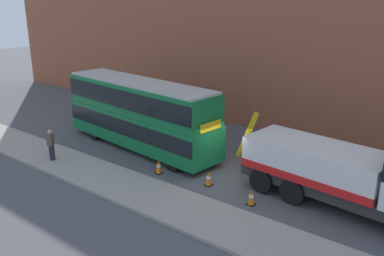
{
  "coord_description": "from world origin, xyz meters",
  "views": [
    {
      "loc": [
        10.18,
        -16.2,
        8.66
      ],
      "look_at": [
        -2.6,
        0.16,
        2.0
      ],
      "focal_mm": 38.37,
      "sensor_mm": 36.0,
      "label": 1
    }
  ],
  "objects_px": {
    "double_decker_bus": "(140,112)",
    "traffic_cone_midway": "(209,179)",
    "pedestrian_onlooker": "(51,145)",
    "traffic_cone_near_bus": "(159,167)",
    "traffic_cone_near_truck": "(251,197)",
    "recovery_tow_truck": "(356,173)"
  },
  "relations": [
    {
      "from": "double_decker_bus",
      "to": "traffic_cone_midway",
      "type": "xyz_separation_m",
      "value": [
        6.25,
        -1.73,
        -1.89
      ]
    },
    {
      "from": "pedestrian_onlooker",
      "to": "traffic_cone_near_bus",
      "type": "xyz_separation_m",
      "value": [
        5.59,
        2.47,
        -0.64
      ]
    },
    {
      "from": "traffic_cone_near_bus",
      "to": "traffic_cone_midway",
      "type": "height_order",
      "value": "same"
    },
    {
      "from": "traffic_cone_near_truck",
      "to": "recovery_tow_truck",
      "type": "bearing_deg",
      "value": 29.95
    },
    {
      "from": "recovery_tow_truck",
      "to": "traffic_cone_midway",
      "type": "xyz_separation_m",
      "value": [
        -6.21,
        -1.68,
        -1.42
      ]
    },
    {
      "from": "pedestrian_onlooker",
      "to": "traffic_cone_midway",
      "type": "xyz_separation_m",
      "value": [
        8.44,
        2.89,
        -0.64
      ]
    },
    {
      "from": "recovery_tow_truck",
      "to": "traffic_cone_near_truck",
      "type": "distance_m",
      "value": 4.42
    },
    {
      "from": "pedestrian_onlooker",
      "to": "traffic_cone_near_bus",
      "type": "distance_m",
      "value": 6.15
    },
    {
      "from": "recovery_tow_truck",
      "to": "traffic_cone_near_truck",
      "type": "bearing_deg",
      "value": -144.4
    },
    {
      "from": "recovery_tow_truck",
      "to": "traffic_cone_near_bus",
      "type": "relative_size",
      "value": 14.21
    },
    {
      "from": "traffic_cone_near_bus",
      "to": "traffic_cone_midway",
      "type": "xyz_separation_m",
      "value": [
        2.85,
        0.42,
        0.0
      ]
    },
    {
      "from": "recovery_tow_truck",
      "to": "traffic_cone_near_truck",
      "type": "xyz_separation_m",
      "value": [
        -3.63,
        -2.09,
        -1.42
      ]
    },
    {
      "from": "recovery_tow_truck",
      "to": "double_decker_bus",
      "type": "height_order",
      "value": "double_decker_bus"
    },
    {
      "from": "double_decker_bus",
      "to": "pedestrian_onlooker",
      "type": "height_order",
      "value": "double_decker_bus"
    },
    {
      "from": "double_decker_bus",
      "to": "traffic_cone_midway",
      "type": "distance_m",
      "value": 6.75
    },
    {
      "from": "double_decker_bus",
      "to": "traffic_cone_near_bus",
      "type": "bearing_deg",
      "value": -26.69
    },
    {
      "from": "pedestrian_onlooker",
      "to": "traffic_cone_near_truck",
      "type": "distance_m",
      "value": 11.32
    },
    {
      "from": "traffic_cone_near_bus",
      "to": "traffic_cone_midway",
      "type": "distance_m",
      "value": 2.88
    },
    {
      "from": "traffic_cone_midway",
      "to": "traffic_cone_near_truck",
      "type": "height_order",
      "value": "same"
    },
    {
      "from": "pedestrian_onlooker",
      "to": "traffic_cone_near_bus",
      "type": "height_order",
      "value": "pedestrian_onlooker"
    },
    {
      "from": "double_decker_bus",
      "to": "recovery_tow_truck",
      "type": "bearing_deg",
      "value": 5.43
    },
    {
      "from": "double_decker_bus",
      "to": "pedestrian_onlooker",
      "type": "xyz_separation_m",
      "value": [
        -2.2,
        -4.62,
        -1.25
      ]
    }
  ]
}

